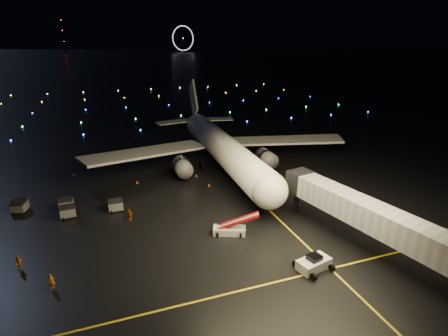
{
  "coord_description": "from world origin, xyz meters",
  "views": [
    {
      "loc": [
        -10.24,
        -36.82,
        24.0
      ],
      "look_at": [
        7.22,
        12.0,
        5.0
      ],
      "focal_mm": 28.0,
      "sensor_mm": 36.0,
      "label": 1
    }
  ],
  "objects_px": {
    "baggage_cart_2": "(68,212)",
    "baggage_cart_3": "(18,208)",
    "belt_loader": "(229,224)",
    "crew_b": "(19,263)",
    "pushback_tug": "(314,262)",
    "crew_a": "(52,282)",
    "crew_c": "(130,214)",
    "baggage_cart_1": "(66,204)",
    "airliner": "(217,129)",
    "baggage_cart_4": "(20,205)",
    "baggage_cart_0": "(116,205)"
  },
  "relations": [
    {
      "from": "baggage_cart_2",
      "to": "baggage_cart_3",
      "type": "relative_size",
      "value": 1.13
    },
    {
      "from": "belt_loader",
      "to": "baggage_cart_3",
      "type": "height_order",
      "value": "belt_loader"
    },
    {
      "from": "crew_b",
      "to": "pushback_tug",
      "type": "bearing_deg",
      "value": -10.73
    },
    {
      "from": "crew_a",
      "to": "baggage_cart_3",
      "type": "height_order",
      "value": "crew_a"
    },
    {
      "from": "crew_c",
      "to": "baggage_cart_3",
      "type": "distance_m",
      "value": 17.18
    },
    {
      "from": "crew_c",
      "to": "baggage_cart_1",
      "type": "bearing_deg",
      "value": -168.61
    },
    {
      "from": "belt_loader",
      "to": "crew_c",
      "type": "xyz_separation_m",
      "value": [
        -11.94,
        8.37,
        -0.66
      ]
    },
    {
      "from": "baggage_cart_1",
      "to": "baggage_cart_3",
      "type": "bearing_deg",
      "value": 171.41
    },
    {
      "from": "airliner",
      "to": "pushback_tug",
      "type": "height_order",
      "value": "airliner"
    },
    {
      "from": "baggage_cart_1",
      "to": "airliner",
      "type": "bearing_deg",
      "value": 24.38
    },
    {
      "from": "belt_loader",
      "to": "crew_a",
      "type": "distance_m",
      "value": 21.28
    },
    {
      "from": "airliner",
      "to": "crew_a",
      "type": "height_order",
      "value": "airliner"
    },
    {
      "from": "baggage_cart_1",
      "to": "pushback_tug",
      "type": "bearing_deg",
      "value": -41.48
    },
    {
      "from": "belt_loader",
      "to": "crew_c",
      "type": "bearing_deg",
      "value": 167.84
    },
    {
      "from": "crew_a",
      "to": "baggage_cart_3",
      "type": "bearing_deg",
      "value": 83.48
    },
    {
      "from": "crew_a",
      "to": "baggage_cart_1",
      "type": "bearing_deg",
      "value": 65.29
    },
    {
      "from": "baggage_cart_3",
      "to": "pushback_tug",
      "type": "bearing_deg",
      "value": -24.0
    },
    {
      "from": "airliner",
      "to": "crew_a",
      "type": "xyz_separation_m",
      "value": [
        -28.29,
        -30.7,
        -6.63
      ]
    },
    {
      "from": "baggage_cart_1",
      "to": "baggage_cart_2",
      "type": "xyz_separation_m",
      "value": [
        0.38,
        -2.91,
        0.03
      ]
    },
    {
      "from": "crew_a",
      "to": "baggage_cart_3",
      "type": "relative_size",
      "value": 0.91
    },
    {
      "from": "airliner",
      "to": "pushback_tug",
      "type": "xyz_separation_m",
      "value": [
        -1.21,
        -36.91,
        -6.58
      ]
    },
    {
      "from": "crew_b",
      "to": "airliner",
      "type": "bearing_deg",
      "value": 47.89
    },
    {
      "from": "pushback_tug",
      "to": "baggage_cart_4",
      "type": "relative_size",
      "value": 1.86
    },
    {
      "from": "baggage_cart_3",
      "to": "baggage_cart_4",
      "type": "distance_m",
      "value": 0.76
    },
    {
      "from": "crew_a",
      "to": "crew_c",
      "type": "height_order",
      "value": "crew_a"
    },
    {
      "from": "crew_a",
      "to": "baggage_cart_4",
      "type": "xyz_separation_m",
      "value": [
        -6.16,
        20.97,
        0.01
      ]
    },
    {
      "from": "baggage_cart_0",
      "to": "crew_a",
      "type": "bearing_deg",
      "value": -115.36
    },
    {
      "from": "crew_c",
      "to": "baggage_cart_1",
      "type": "xyz_separation_m",
      "value": [
        -8.69,
        6.64,
        0.02
      ]
    },
    {
      "from": "crew_b",
      "to": "baggage_cart_4",
      "type": "height_order",
      "value": "baggage_cart_4"
    },
    {
      "from": "baggage_cart_0",
      "to": "baggage_cart_1",
      "type": "height_order",
      "value": "baggage_cart_0"
    },
    {
      "from": "baggage_cart_3",
      "to": "belt_loader",
      "type": "bearing_deg",
      "value": -16.43
    },
    {
      "from": "crew_a",
      "to": "baggage_cart_0",
      "type": "xyz_separation_m",
      "value": [
        7.25,
        15.98,
        0.03
      ]
    },
    {
      "from": "crew_c",
      "to": "baggage_cart_0",
      "type": "xyz_separation_m",
      "value": [
        -1.7,
        3.6,
        0.03
      ]
    },
    {
      "from": "baggage_cart_2",
      "to": "baggage_cart_1",
      "type": "bearing_deg",
      "value": 90.85
    },
    {
      "from": "airliner",
      "to": "baggage_cart_0",
      "type": "bearing_deg",
      "value": -142.84
    },
    {
      "from": "crew_a",
      "to": "baggage_cart_4",
      "type": "relative_size",
      "value": 0.84
    },
    {
      "from": "crew_c",
      "to": "baggage_cart_4",
      "type": "distance_m",
      "value": 17.37
    },
    {
      "from": "pushback_tug",
      "to": "crew_c",
      "type": "distance_m",
      "value": 25.97
    },
    {
      "from": "airliner",
      "to": "crew_c",
      "type": "relative_size",
      "value": 31.24
    },
    {
      "from": "belt_loader",
      "to": "baggage_cart_0",
      "type": "xyz_separation_m",
      "value": [
        -13.64,
        11.97,
        -0.62
      ]
    },
    {
      "from": "crew_c",
      "to": "baggage_cart_3",
      "type": "xyz_separation_m",
      "value": [
        -15.29,
        7.85,
        -0.05
      ]
    },
    {
      "from": "pushback_tug",
      "to": "belt_loader",
      "type": "height_order",
      "value": "belt_loader"
    },
    {
      "from": "crew_a",
      "to": "baggage_cart_3",
      "type": "xyz_separation_m",
      "value": [
        -6.34,
        20.23,
        -0.06
      ]
    },
    {
      "from": "baggage_cart_4",
      "to": "baggage_cart_3",
      "type": "bearing_deg",
      "value": -98.49
    },
    {
      "from": "baggage_cart_0",
      "to": "baggage_cart_4",
      "type": "distance_m",
      "value": 14.3
    },
    {
      "from": "crew_a",
      "to": "crew_c",
      "type": "distance_m",
      "value": 15.28
    },
    {
      "from": "pushback_tug",
      "to": "baggage_cart_2",
      "type": "relative_size",
      "value": 1.8
    },
    {
      "from": "airliner",
      "to": "crew_b",
      "type": "bearing_deg",
      "value": -138.63
    },
    {
      "from": "pushback_tug",
      "to": "baggage_cart_3",
      "type": "relative_size",
      "value": 2.02
    },
    {
      "from": "baggage_cart_3",
      "to": "baggage_cart_0",
      "type": "bearing_deg",
      "value": -3.01
    }
  ]
}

